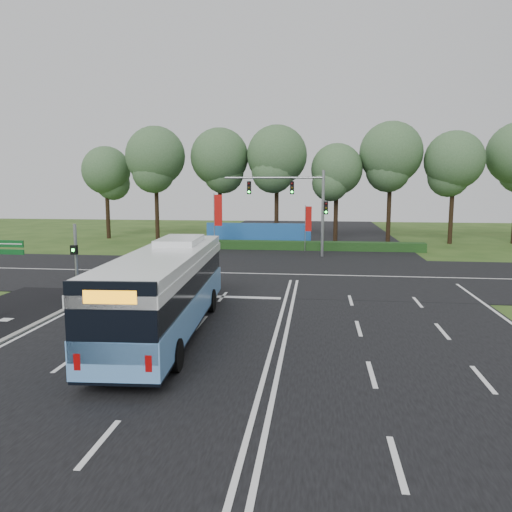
{
  "coord_description": "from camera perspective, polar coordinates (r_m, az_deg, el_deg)",
  "views": [
    {
      "loc": [
        1.53,
        -20.1,
        5.89
      ],
      "look_at": [
        -1.17,
        2.0,
        2.67
      ],
      "focal_mm": 35.0,
      "sensor_mm": 36.0,
      "label": 1
    }
  ],
  "objects": [
    {
      "name": "traffic_light_gantry",
      "position": [
        40.64,
        5.13,
        6.46
      ],
      "size": [
        8.41,
        0.28,
        7.0
      ],
      "color": "gray",
      "rests_on": "ground"
    },
    {
      "name": "kerb_strip",
      "position": [
        21.49,
        -26.45,
        -8.41
      ],
      "size": [
        0.25,
        18.0,
        0.12
      ],
      "primitive_type": "cube",
      "color": "gray",
      "rests_on": "ground"
    },
    {
      "name": "road_cross",
      "position": [
        32.67,
        4.17,
        -2.14
      ],
      "size": [
        120.0,
        14.0,
        0.05
      ],
      "primitive_type": "cube",
      "color": "black",
      "rests_on": "ground"
    },
    {
      "name": "street_sign",
      "position": [
        24.35,
        -27.23,
        -0.58
      ],
      "size": [
        1.58,
        0.16,
        4.06
      ],
      "rotation": [
        0.0,
        0.0,
        -0.04
      ],
      "color": "gray",
      "rests_on": "ground"
    },
    {
      "name": "banner_flag_mid",
      "position": [
        43.83,
        5.93,
        3.96
      ],
      "size": [
        0.58,
        0.22,
        4.06
      ],
      "rotation": [
        0.0,
        0.0,
        -0.3
      ],
      "color": "gray",
      "rests_on": "ground"
    },
    {
      "name": "pedestrian_signal",
      "position": [
        26.04,
        -19.89,
        -0.5
      ],
      "size": [
        0.32,
        0.44,
        3.96
      ],
      "rotation": [
        0.0,
        0.0,
        -0.04
      ],
      "color": "gray",
      "rests_on": "ground"
    },
    {
      "name": "eucalyptus_row",
      "position": [
        51.71,
        8.82,
        10.9
      ],
      "size": [
        53.01,
        8.32,
        12.13
      ],
      "color": "black",
      "rests_on": "ground"
    },
    {
      "name": "city_bus",
      "position": [
        19.83,
        -10.17,
        -3.81
      ],
      "size": [
        3.34,
        12.58,
        3.57
      ],
      "rotation": [
        0.0,
        0.0,
        0.06
      ],
      "color": "#619CE0",
      "rests_on": "ground"
    },
    {
      "name": "banner_flag_left",
      "position": [
        43.86,
        -4.48,
        4.8
      ],
      "size": [
        0.75,
        0.11,
        5.09
      ],
      "rotation": [
        0.0,
        0.0,
        -0.07
      ],
      "color": "gray",
      "rests_on": "ground"
    },
    {
      "name": "hedge",
      "position": [
        44.96,
        4.97,
        1.18
      ],
      "size": [
        22.0,
        1.2,
        0.8
      ],
      "primitive_type": "cube",
      "color": "#153613",
      "rests_on": "ground"
    },
    {
      "name": "road_main",
      "position": [
        21.0,
        2.54,
        -8.02
      ],
      "size": [
        20.0,
        120.0,
        0.04
      ],
      "primitive_type": "cube",
      "color": "black",
      "rests_on": "ground"
    },
    {
      "name": "ground",
      "position": [
        21.0,
        2.54,
        -8.07
      ],
      "size": [
        120.0,
        120.0,
        0.0
      ],
      "primitive_type": "plane",
      "color": "#284617",
      "rests_on": "ground"
    },
    {
      "name": "blue_hoarding",
      "position": [
        47.67,
        0.27,
        2.45
      ],
      "size": [
        10.0,
        0.3,
        2.2
      ],
      "primitive_type": "cube",
      "color": "#1E57A4",
      "rests_on": "ground"
    }
  ]
}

